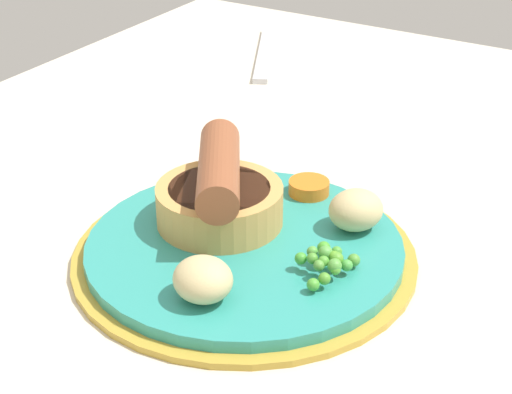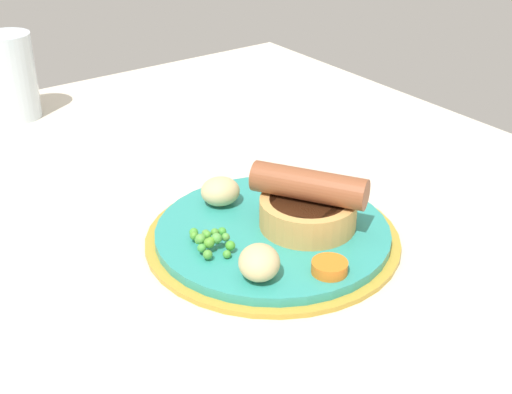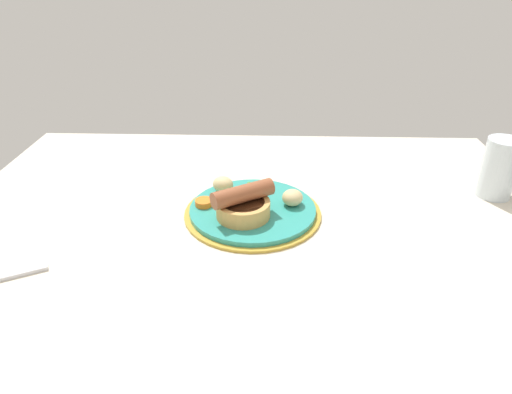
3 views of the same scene
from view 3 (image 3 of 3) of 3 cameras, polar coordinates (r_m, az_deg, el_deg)
dining_table at (r=82.09cm, az=-0.43°, el=-3.37°), size 110.00×80.00×3.00cm
dinner_plate at (r=81.79cm, az=-0.52°, el=-1.80°), size 24.50×24.50×1.40cm
sausage_pudding at (r=77.66cm, az=-1.63°, el=-0.93°), size 10.89×9.28×5.87cm
pea_pile at (r=86.81cm, az=0.00°, el=1.43°), size 5.45×3.77×1.69cm
potato_chunk_0 at (r=86.17cm, az=-4.14°, el=1.58°), size 5.35×5.24×3.01cm
potato_chunk_2 at (r=81.86cm, az=4.57°, el=-0.07°), size 4.59×4.77×2.82cm
carrot_slice_1 at (r=82.32cm, az=-6.53°, el=-0.69°), size 4.48×4.48×1.07cm
drinking_glass at (r=97.22cm, az=28.13°, el=3.19°), size 6.49×6.49×11.44cm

